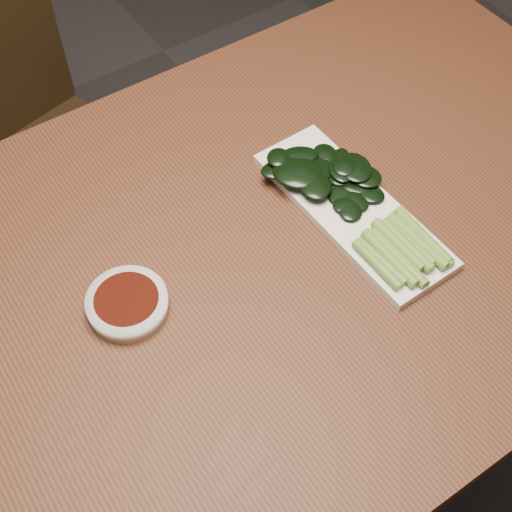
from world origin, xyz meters
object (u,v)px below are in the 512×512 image
at_px(table, 234,292).
at_px(sauce_bowl, 127,304).
at_px(chair_far, 27,146).
at_px(gai_lan, 351,199).
at_px(serving_plate, 352,210).

bearing_deg(table, sauce_bowl, 174.55).
relative_size(chair_far, gai_lan, 2.87).
xyz_separation_m(table, gai_lan, (0.19, -0.01, 0.10)).
distance_m(table, serving_plate, 0.21).
relative_size(table, serving_plate, 4.24).
distance_m(chair_far, gai_lan, 0.78).
xyz_separation_m(table, serving_plate, (0.19, -0.02, 0.08)).
bearing_deg(sauce_bowl, serving_plate, -5.73).
distance_m(chair_far, serving_plate, 0.78).
bearing_deg(serving_plate, gai_lan, 95.85).
relative_size(chair_far, sauce_bowl, 8.41).
bearing_deg(serving_plate, chair_far, 113.15).
height_order(chair_far, gai_lan, chair_far).
distance_m(sauce_bowl, serving_plate, 0.34).
xyz_separation_m(serving_plate, gai_lan, (-0.00, 0.01, 0.02)).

